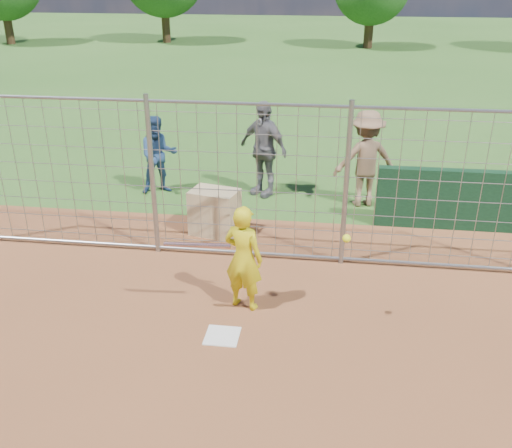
# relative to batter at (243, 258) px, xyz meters

# --- Properties ---
(ground) EXTENTS (100.00, 100.00, 0.00)m
(ground) POSITION_rel_batter_xyz_m (-0.16, -0.55, -0.75)
(ground) COLOR #2D591E
(ground) RESTS_ON ground
(home_plate) EXTENTS (0.43, 0.43, 0.02)m
(home_plate) POSITION_rel_batter_xyz_m (-0.16, -0.75, -0.74)
(home_plate) COLOR silver
(home_plate) RESTS_ON ground
(dugout_wall) EXTENTS (2.60, 0.20, 1.10)m
(dugout_wall) POSITION_rel_batter_xyz_m (3.24, 3.05, -0.20)
(dugout_wall) COLOR #11381E
(dugout_wall) RESTS_ON ground
(batter) EXTENTS (0.63, 0.51, 1.50)m
(batter) POSITION_rel_batter_xyz_m (0.00, 0.00, 0.00)
(batter) COLOR gold
(batter) RESTS_ON ground
(bystander_a) EXTENTS (0.96, 0.87, 1.60)m
(bystander_a) POSITION_rel_batter_xyz_m (-2.38, 4.08, 0.05)
(bystander_a) COLOR navy
(bystander_a) RESTS_ON ground
(bystander_b) EXTENTS (1.21, 1.01, 1.94)m
(bystander_b) POSITION_rel_batter_xyz_m (-0.27, 4.27, 0.22)
(bystander_b) COLOR slate
(bystander_b) RESTS_ON ground
(bystander_c) EXTENTS (1.35, 0.99, 1.87)m
(bystander_c) POSITION_rel_batter_xyz_m (1.75, 3.97, 0.18)
(bystander_c) COLOR #7F5F45
(bystander_c) RESTS_ON ground
(equipment_bin) EXTENTS (0.90, 0.71, 0.80)m
(equipment_bin) POSITION_rel_batter_xyz_m (-0.86, 2.28, -0.35)
(equipment_bin) COLOR tan
(equipment_bin) RESTS_ON ground
(equipment_in_play) EXTENTS (2.35, 0.16, 0.28)m
(equipment_in_play) POSITION_rel_batter_xyz_m (-0.09, -0.34, 0.38)
(equipment_in_play) COLOR silver
(equipment_in_play) RESTS_ON ground
(backstop_fence) EXTENTS (9.08, 0.08, 2.60)m
(backstop_fence) POSITION_rel_batter_xyz_m (-0.16, 1.45, 0.51)
(backstop_fence) COLOR gray
(backstop_fence) RESTS_ON ground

